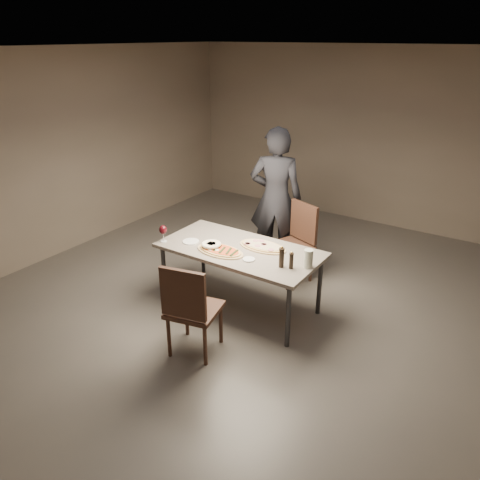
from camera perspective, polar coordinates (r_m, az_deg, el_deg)
The scene contains 14 objects.
room at distance 4.94m, azimuth -0.00°, elevation 5.84°, with size 7.00×7.00×7.00m.
dining_table at distance 5.21m, azimuth -0.00°, elevation -1.58°, with size 1.80×0.90×0.75m.
zucchini_pizza at distance 5.09m, azimuth -2.45°, elevation -1.28°, with size 0.57×0.31×0.05m.
ham_pizza at distance 5.20m, azimuth 2.77°, elevation -0.76°, with size 0.56×0.31×0.04m.
bread_basket at distance 5.15m, azimuth -3.51°, elevation -0.66°, with size 0.22×0.22×0.08m.
oil_dish at distance 4.91m, azimuth 1.08°, elevation -2.37°, with size 0.13×0.13×0.01m.
pepper_mill_left at distance 4.73m, azimuth 6.28°, elevation -2.50°, with size 0.05×0.05×0.19m.
pepper_mill_right at distance 4.74m, azimuth 5.09°, elevation -2.11°, with size 0.06×0.06×0.23m.
carafe at distance 4.78m, azimuth 8.34°, elevation -2.26°, with size 0.09×0.09×0.19m.
wine_glass at distance 5.37m, azimuth -9.36°, elevation 1.17°, with size 0.09×0.09×0.20m.
side_plate at distance 5.36m, azimuth -6.01°, elevation -0.19°, with size 0.19×0.19×0.01m.
chair_near at distance 4.51m, azimuth -6.14°, elevation -7.98°, with size 0.57×0.57×1.00m.
chair_far at distance 5.96m, azimuth 6.87°, elevation 0.24°, with size 0.61×0.61×1.00m.
diner at distance 6.18m, azimuth 4.37°, elevation 5.06°, with size 0.69×0.45×1.89m, color black.
Camera 1 is at (2.60, -3.92, 2.92)m, focal length 35.00 mm.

